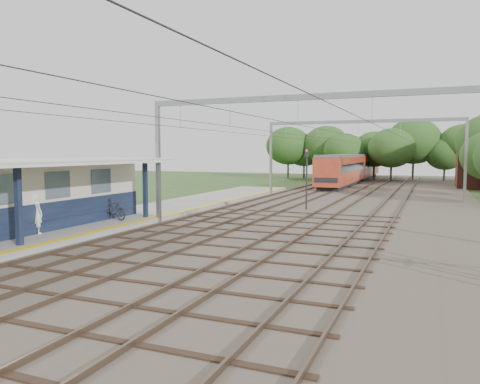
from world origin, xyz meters
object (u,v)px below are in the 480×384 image
Objects in this scene: train at (354,167)px; bicycle at (114,210)px; person at (37,214)px; signal_post at (307,172)px.

bicycle is at bearing -98.30° from train.
person is 48.97m from train.
train is 8.13× the size of signal_post.
person is 18.09m from signal_post.
train is at bearing 81.62° from signal_post.
person reaches higher than bicycle.
signal_post is (8.67, 15.81, 1.46)m from person.
bicycle is (0.48, 4.99, -0.37)m from person.
train is at bearing -83.84° from person.
bicycle is 43.97m from train.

